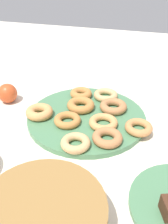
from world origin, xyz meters
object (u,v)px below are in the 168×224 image
donut_6 (39,112)px  apple (8,93)px  donut_8 (81,94)px  donut_0 (67,120)px  donut_5 (81,105)px  donut_1 (113,106)px  donut_plate (87,117)px  donut_9 (107,138)px  donut_4 (106,95)px  donut_3 (103,123)px  donut_2 (76,143)px  donut_7 (139,127)px  basket (43,221)px

donut_6 → apple: (0.17, -0.08, 0.00)m
donut_8 → apple: 0.27m
donut_0 → donut_5: (-0.01, -0.10, 0.00)m
donut_1 → donut_0: bearing=44.3°
donut_plate → donut_1: bearing=-143.7°
donut_6 → donut_9: donut_6 is taller
donut_4 → donut_5: (0.07, 0.10, 0.00)m
donut_8 → apple: size_ratio=1.13×
apple → donut_9: bearing=160.5°
donut_0 → donut_6: bearing=-7.7°
donut_1 → donut_4: donut_1 is taller
donut_3 → donut_5: bearing=-38.2°
donut_2 → apple: (0.33, -0.19, 0.01)m
donut_plate → donut_9: 0.15m
donut_2 → donut_7: bearing=-142.4°
donut_5 → donut_9: donut_5 is taller
donut_plate → basket: (-0.03, 0.41, 0.04)m
donut_3 → donut_5: size_ratio=0.95×
donut_6 → donut_9: 0.25m
donut_2 → donut_4: (-0.02, -0.29, 0.00)m
donut_2 → donut_5: bearing=-77.1°
donut_6 → apple: bearing=-25.5°
donut_0 → donut_7: bearing=-173.6°
donut_3 → donut_6: 0.22m
donut_3 → donut_9: bearing=111.2°
donut_6 → donut_7: 0.32m
donut_0 → donut_plate: bearing=-125.7°
donut_3 → donut_9: donut_9 is taller
apple → donut_5: bearing=-179.5°
donut_8 → donut_3: bearing=127.5°
donut_3 → apple: apple is taller
donut_3 → apple: 0.39m
donut_5 → donut_8: 0.09m
donut_plate → apple: size_ratio=5.47×
donut_7 → donut_9: size_ratio=0.96×
donut_0 → donut_6: (0.10, -0.01, 0.00)m
donut_0 → basket: bearing=102.6°
donut_6 → donut_4: bearing=-135.4°
donut_7 → donut_4: bearing=-50.8°
donut_6 → basket: basket is taller
donut_9 → apple: bearing=-19.5°
donut_0 → donut_3: 0.11m
donut_plate → donut_6: 0.16m
apple → donut_4: bearing=-163.8°
donut_7 → donut_9: (0.08, 0.08, 0.00)m
donut_5 → basket: size_ratio=0.39×
donut_0 → donut_1: 0.17m
donut_0 → donut_8: bearing=-87.0°
donut_1 → donut_8: bearing=-23.1°
donut_2 → donut_3: 0.13m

